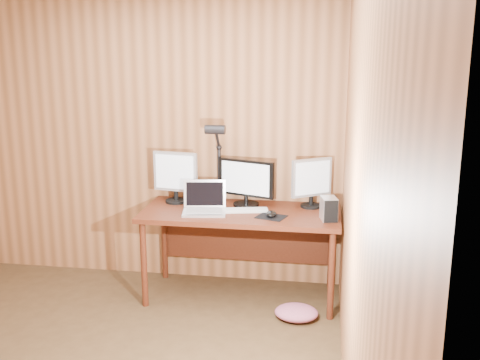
% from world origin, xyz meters
% --- Properties ---
extents(room_shell, '(4.00, 4.00, 4.00)m').
position_xyz_m(room_shell, '(0.00, 0.00, 1.25)').
color(room_shell, '#47321B').
rests_on(room_shell, ground).
extents(desk, '(1.60, 0.70, 0.75)m').
position_xyz_m(desk, '(0.93, 1.70, 0.63)').
color(desk, '#4C1E0F').
rests_on(desk, floor).
extents(monitor_center, '(0.48, 0.22, 0.39)m').
position_xyz_m(monitor_center, '(0.95, 1.79, 0.95)').
color(monitor_center, black).
rests_on(monitor_center, desk).
extents(monitor_left, '(0.39, 0.18, 0.44)m').
position_xyz_m(monitor_left, '(0.34, 1.80, 0.99)').
color(monitor_left, black).
rests_on(monitor_left, desk).
extents(monitor_right, '(0.32, 0.23, 0.41)m').
position_xyz_m(monitor_right, '(1.49, 1.83, 0.97)').
color(monitor_right, black).
rests_on(monitor_right, desk).
extents(laptop, '(0.38, 0.31, 0.24)m').
position_xyz_m(laptop, '(0.64, 1.57, 0.81)').
color(laptop, silver).
rests_on(laptop, desk).
extents(keyboard, '(0.40, 0.19, 0.02)m').
position_xyz_m(keyboard, '(0.96, 1.62, 0.76)').
color(keyboard, white).
rests_on(keyboard, desk).
extents(mousepad, '(0.26, 0.24, 0.00)m').
position_xyz_m(mousepad, '(1.19, 1.50, 0.75)').
color(mousepad, black).
rests_on(mousepad, desk).
extents(mouse, '(0.12, 0.14, 0.04)m').
position_xyz_m(mouse, '(1.19, 1.50, 0.77)').
color(mouse, black).
rests_on(mouse, mousepad).
extents(hard_drive, '(0.14, 0.18, 0.18)m').
position_xyz_m(hard_drive, '(1.63, 1.49, 0.84)').
color(hard_drive, silver).
rests_on(hard_drive, desk).
extents(phone, '(0.05, 0.10, 0.01)m').
position_xyz_m(phone, '(0.79, 1.49, 0.76)').
color(phone, silver).
rests_on(phone, desk).
extents(speaker, '(0.05, 0.05, 0.11)m').
position_xyz_m(speaker, '(1.67, 1.79, 0.81)').
color(speaker, black).
rests_on(speaker, desk).
extents(desk_lamp, '(0.17, 0.24, 0.72)m').
position_xyz_m(desk_lamp, '(0.69, 1.85, 1.20)').
color(desk_lamp, black).
rests_on(desk_lamp, desk).
extents(fabric_pile, '(0.35, 0.30, 0.11)m').
position_xyz_m(fabric_pile, '(1.41, 1.29, 0.05)').
color(fabric_pile, '#B75976').
rests_on(fabric_pile, floor).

